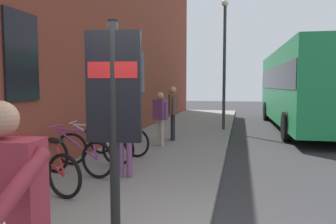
# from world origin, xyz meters

# --- Properties ---
(ground) EXTENTS (60.00, 60.00, 0.00)m
(ground) POSITION_xyz_m (6.00, -1.00, 0.00)
(ground) COLOR #2D2D30
(sidewalk_pavement) EXTENTS (24.00, 3.50, 0.12)m
(sidewalk_pavement) POSITION_xyz_m (8.00, 1.75, 0.06)
(sidewalk_pavement) COLOR gray
(sidewalk_pavement) RESTS_ON ground
(station_facade) EXTENTS (22.00, 0.65, 8.30)m
(station_facade) POSITION_xyz_m (8.99, 3.80, 4.14)
(station_facade) COLOR brown
(station_facade) RESTS_ON ground
(bicycle_mid_rack) EXTENTS (0.62, 1.73, 0.97)m
(bicycle_mid_rack) POSITION_xyz_m (1.46, 2.79, 0.51)
(bicycle_mid_rack) COLOR black
(bicycle_mid_rack) RESTS_ON sidewalk_pavement
(bicycle_far_end) EXTENTS (0.51, 1.75, 0.97)m
(bicycle_far_end) POSITION_xyz_m (2.56, 2.78, 0.51)
(bicycle_far_end) COLOR black
(bicycle_far_end) RESTS_ON sidewalk_pavement
(bicycle_nearest_sign) EXTENTS (0.52, 1.75, 0.97)m
(bicycle_nearest_sign) POSITION_xyz_m (3.39, 2.76, 0.51)
(bicycle_nearest_sign) COLOR black
(bicycle_nearest_sign) RESTS_ON sidewalk_pavement
(bicycle_under_window) EXTENTS (0.51, 1.75, 0.97)m
(bicycle_under_window) POSITION_xyz_m (4.46, 2.64, 0.51)
(bicycle_under_window) COLOR black
(bicycle_under_window) RESTS_ON sidewalk_pavement
(transit_info_sign) EXTENTS (0.15, 0.56, 2.40)m
(transit_info_sign) POSITION_xyz_m (-0.11, 0.86, 1.72)
(transit_info_sign) COLOR black
(transit_info_sign) RESTS_ON sidewalk_pavement
(city_bus) EXTENTS (10.56, 2.85, 3.35)m
(city_bus) POSITION_xyz_m (11.70, -3.00, 1.92)
(city_bus) COLOR #1E8C4C
(city_bus) RESTS_ON ground
(pedestrian_by_facade) EXTENTS (0.26, 0.59, 1.54)m
(pedestrian_by_facade) POSITION_xyz_m (2.66, 1.79, 1.06)
(pedestrian_by_facade) COLOR #723F72
(pedestrian_by_facade) RESTS_ON sidewalk_pavement
(pedestrian_crossing_street) EXTENTS (0.44, 0.51, 1.57)m
(pedestrian_crossing_street) POSITION_xyz_m (6.03, 1.94, 1.08)
(pedestrian_crossing_street) COLOR #B2A599
(pedestrian_crossing_street) RESTS_ON sidewalk_pavement
(pedestrian_near_bus) EXTENTS (0.63, 0.39, 1.73)m
(pedestrian_near_bus) POSITION_xyz_m (7.01, 1.77, 1.18)
(pedestrian_near_bus) COLOR #26262D
(pedestrian_near_bus) RESTS_ON sidewalk_pavement
(tourist_with_hotdogs) EXTENTS (0.61, 0.64, 1.67)m
(tourist_with_hotdogs) POSITION_xyz_m (-1.47, 1.05, 1.15)
(tourist_with_hotdogs) COLOR #334C8C
(tourist_with_hotdogs) RESTS_ON sidewalk_pavement
(street_lamp) EXTENTS (0.28, 0.28, 5.13)m
(street_lamp) POSITION_xyz_m (9.98, 0.30, 3.16)
(street_lamp) COLOR #333338
(street_lamp) RESTS_ON sidewalk_pavement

